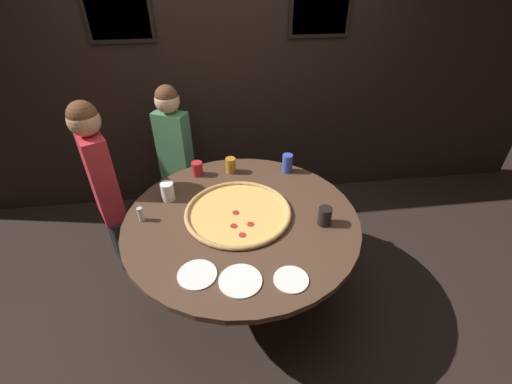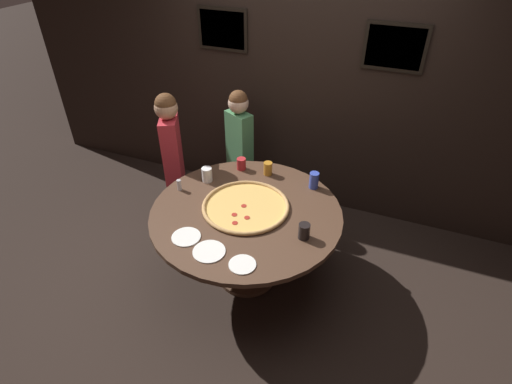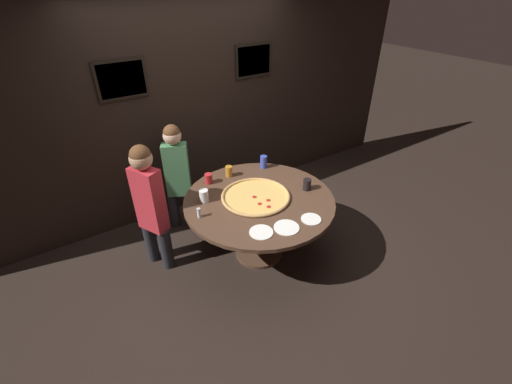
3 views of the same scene
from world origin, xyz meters
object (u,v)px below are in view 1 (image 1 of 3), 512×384
object	(u,v)px
drink_cup_far_right	(231,165)
white_plate_right_side	(240,281)
drink_cup_front_edge	(287,163)
diner_side_left	(103,181)
diner_side_right	(175,151)
white_plate_near_front	(291,279)
dining_table	(242,233)
drink_cup_centre_back	(325,216)
giant_pizza	(238,212)
drink_cup_near_left	(197,169)
condiment_shaker	(141,214)
white_plate_beside_cup	(197,274)
drink_cup_near_right	(168,191)

from	to	relation	value
drink_cup_far_right	white_plate_right_side	size ratio (longest dim) A/B	0.52
drink_cup_front_edge	diner_side_left	world-z (taller)	diner_side_left
diner_side_right	diner_side_left	world-z (taller)	diner_side_left
white_plate_near_front	dining_table	bearing A→B (deg)	110.90
drink_cup_centre_back	giant_pizza	bearing A→B (deg)	162.57
drink_cup_near_left	condiment_shaker	size ratio (longest dim) A/B	1.12
giant_pizza	white_plate_beside_cup	bearing A→B (deg)	-118.27
drink_cup_front_edge	white_plate_near_front	xyz separation A→B (m)	(-0.20, -1.07, -0.07)
dining_table	white_plate_right_side	distance (m)	0.55
drink_cup_near_left	dining_table	bearing A→B (deg)	-62.79
drink_cup_far_right	white_plate_right_side	xyz separation A→B (m)	(-0.03, -1.09, -0.06)
diner_side_left	white_plate_right_side	bearing A→B (deg)	-163.76
dining_table	diner_side_right	bearing A→B (deg)	116.87
dining_table	white_plate_right_side	bearing A→B (deg)	-96.11
drink_cup_centre_back	condiment_shaker	bearing A→B (deg)	170.93
diner_side_right	drink_cup_centre_back	bearing A→B (deg)	159.43
white_plate_right_side	diner_side_left	size ratio (longest dim) A/B	0.17
drink_cup_far_right	white_plate_right_side	bearing A→B (deg)	-91.43
drink_cup_near_left	white_plate_near_front	xyz separation A→B (m)	(0.50, -1.11, -0.05)
drink_cup_centre_back	diner_side_left	size ratio (longest dim) A/B	0.09
drink_cup_front_edge	drink_cup_near_right	size ratio (longest dim) A/B	1.13
white_plate_near_front	condiment_shaker	size ratio (longest dim) A/B	1.94
dining_table	drink_cup_front_edge	distance (m)	0.69
drink_cup_near_right	white_plate_near_front	size ratio (longest dim) A/B	0.69
white_plate_right_side	diner_side_right	size ratio (longest dim) A/B	0.18
giant_pizza	drink_cup_near_left	bearing A→B (deg)	117.23
giant_pizza	white_plate_beside_cup	distance (m)	0.56
drink_cup_near_left	white_plate_right_side	size ratio (longest dim) A/B	0.47
dining_table	diner_side_right	distance (m)	1.08
dining_table	white_plate_beside_cup	world-z (taller)	white_plate_beside_cup
dining_table	condiment_shaker	world-z (taller)	condiment_shaker
giant_pizza	white_plate_right_side	distance (m)	0.56
drink_cup_front_edge	diner_side_left	size ratio (longest dim) A/B	0.10
diner_side_left	drink_cup_front_edge	bearing A→B (deg)	-114.28
drink_cup_near_right	white_plate_beside_cup	size ratio (longest dim) A/B	0.60
drink_cup_near_left	drink_cup_front_edge	bearing A→B (deg)	-3.26
drink_cup_centre_back	white_plate_right_side	bearing A→B (deg)	-145.37
white_plate_beside_cup	diner_side_left	xyz separation A→B (m)	(-0.68, 0.93, 0.05)
white_plate_beside_cup	drink_cup_near_right	bearing A→B (deg)	105.76
drink_cup_near_left	diner_side_left	world-z (taller)	diner_side_left
diner_side_right	drink_cup_near_right	bearing A→B (deg)	117.00
white_plate_near_front	drink_cup_near_left	bearing A→B (deg)	114.15
drink_cup_front_edge	diner_side_right	size ratio (longest dim) A/B	0.11
drink_cup_near_left	drink_cup_far_right	world-z (taller)	drink_cup_far_right
drink_cup_far_right	drink_cup_centre_back	size ratio (longest dim) A/B	0.99
giant_pizza	white_plate_right_side	bearing A→B (deg)	-93.81
giant_pizza	white_plate_near_front	bearing A→B (deg)	-68.70
condiment_shaker	diner_side_left	world-z (taller)	diner_side_left
drink_cup_front_edge	drink_cup_centre_back	bearing A→B (deg)	-80.67
drink_cup_far_right	condiment_shaker	world-z (taller)	drink_cup_far_right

